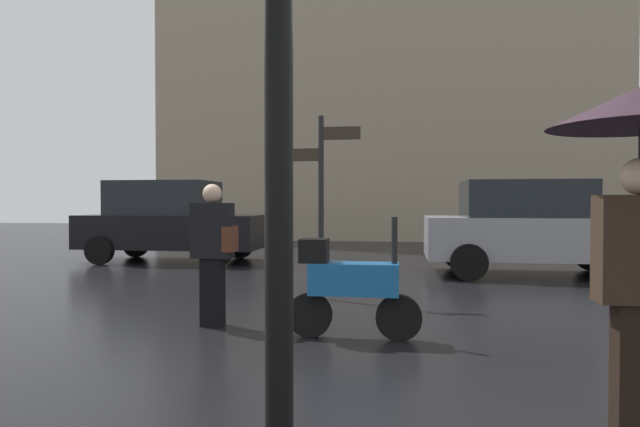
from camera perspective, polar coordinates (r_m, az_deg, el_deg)
name	(u,v)px	position (r m, az deg, el deg)	size (l,w,h in m)	color
pedestrian_with_umbrella	(640,158)	(3.67, 30.80, 5.08)	(1.04, 1.04, 2.06)	black
pedestrian_with_bag	(214,246)	(6.10, -11.19, -3.36)	(0.49, 0.24, 1.58)	black
parked_scooter	(349,284)	(5.47, 3.12, -7.49)	(1.36, 0.32, 1.23)	black
parked_car_left	(170,221)	(12.99, -15.59, -0.76)	(4.17, 1.84, 1.87)	black
parked_car_right	(531,227)	(10.85, 21.49, -1.33)	(4.02, 1.94, 1.78)	gray
street_signpost	(321,187)	(7.65, 0.16, 2.79)	(1.08, 0.08, 2.61)	black
building_block	(383,18)	(21.44, 6.68, 19.85)	(16.63, 2.93, 16.47)	gray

